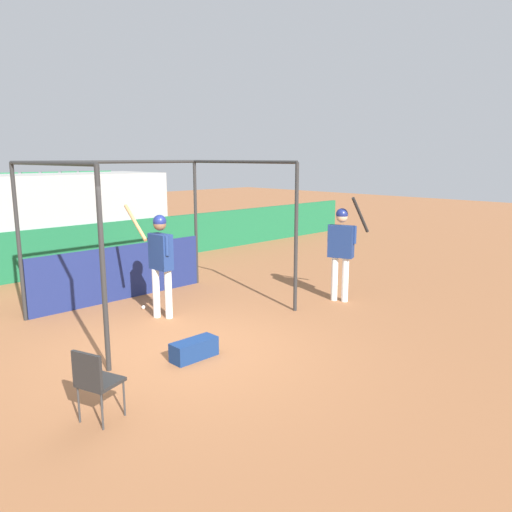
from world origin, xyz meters
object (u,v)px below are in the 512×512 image
(folding_chair, at_px, (94,378))
(baseball, at_px, (143,307))
(player_batter, at_px, (160,255))
(player_waiting, at_px, (341,245))
(equipment_bag, at_px, (194,349))

(folding_chair, xyz_separation_m, baseball, (2.63, 3.26, -0.48))
(baseball, bearing_deg, player_batter, -92.27)
(player_batter, relative_size, folding_chair, 2.43)
(player_batter, height_order, player_waiting, player_waiting)
(folding_chair, bearing_deg, baseball, 122.81)
(player_waiting, bearing_deg, player_batter, -137.07)
(folding_chair, xyz_separation_m, equipment_bag, (1.85, 0.67, -0.38))
(player_batter, relative_size, equipment_bag, 2.91)
(folding_chair, relative_size, equipment_bag, 1.20)
(player_waiting, bearing_deg, equipment_bag, -105.86)
(player_batter, relative_size, baseball, 27.55)
(player_waiting, height_order, equipment_bag, player_waiting)
(player_batter, relative_size, player_waiting, 0.96)
(equipment_bag, bearing_deg, player_waiting, 4.25)
(player_batter, bearing_deg, player_waiting, -120.41)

